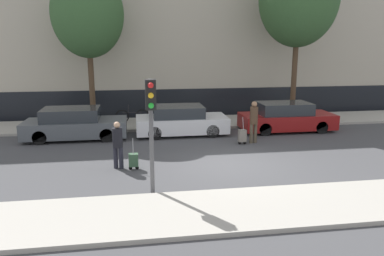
% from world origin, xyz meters
% --- Properties ---
extents(ground_plane, '(80.00, 80.00, 0.00)m').
position_xyz_m(ground_plane, '(0.00, 0.00, 0.00)').
color(ground_plane, '#424244').
extents(sidewalk_near, '(28.00, 2.50, 0.12)m').
position_xyz_m(sidewalk_near, '(0.00, -3.75, 0.06)').
color(sidewalk_near, '#A39E93').
rests_on(sidewalk_near, ground_plane).
extents(sidewalk_far, '(28.00, 3.00, 0.12)m').
position_xyz_m(sidewalk_far, '(0.00, 7.00, 0.06)').
color(sidewalk_far, '#A39E93').
rests_on(sidewalk_far, ground_plane).
extents(building_facade, '(28.00, 3.54, 10.57)m').
position_xyz_m(building_facade, '(0.00, 10.94, 5.27)').
color(building_facade, '#B7AD99').
rests_on(building_facade, ground_plane).
extents(parked_car_0, '(4.46, 1.88, 1.39)m').
position_xyz_m(parked_car_0, '(-5.91, 4.64, 0.65)').
color(parked_car_0, '#4C5156').
rests_on(parked_car_0, ground_plane).
extents(parked_car_1, '(4.22, 1.90, 1.36)m').
position_xyz_m(parked_car_1, '(-1.13, 4.72, 0.64)').
color(parked_car_1, silver).
rests_on(parked_car_1, ground_plane).
extents(parked_car_2, '(4.49, 1.84, 1.39)m').
position_xyz_m(parked_car_2, '(4.03, 4.65, 0.65)').
color(parked_car_2, maroon).
rests_on(parked_car_2, ground_plane).
extents(pedestrian_left, '(0.34, 0.34, 1.63)m').
position_xyz_m(pedestrian_left, '(-3.85, 0.15, 0.92)').
color(pedestrian_left, '#23232D').
rests_on(pedestrian_left, ground_plane).
extents(trolley_left, '(0.34, 0.29, 1.10)m').
position_xyz_m(trolley_left, '(-3.34, -0.06, 0.34)').
color(trolley_left, '#335138').
rests_on(trolley_left, ground_plane).
extents(pedestrian_right, '(0.34, 0.34, 1.80)m').
position_xyz_m(pedestrian_right, '(1.75, 2.69, 1.03)').
color(pedestrian_right, '#4C4233').
rests_on(pedestrian_right, ground_plane).
extents(trolley_right, '(0.34, 0.29, 1.17)m').
position_xyz_m(trolley_right, '(1.22, 2.55, 0.37)').
color(trolley_right, slate).
rests_on(trolley_right, ground_plane).
extents(traffic_light, '(0.28, 0.47, 3.26)m').
position_xyz_m(traffic_light, '(-2.81, -2.37, 2.34)').
color(traffic_light, '#515154').
rests_on(traffic_light, ground_plane).
extents(parked_bicycle, '(1.77, 0.06, 0.96)m').
position_xyz_m(parked_bicycle, '(-3.38, 7.05, 0.49)').
color(parked_bicycle, black).
rests_on(parked_bicycle, sidewalk_far).
extents(bare_tree_down_street, '(3.49, 3.49, 7.60)m').
position_xyz_m(bare_tree_down_street, '(-5.35, 7.16, 5.57)').
color(bare_tree_down_street, '#4C3826').
rests_on(bare_tree_down_street, sidewalk_far).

